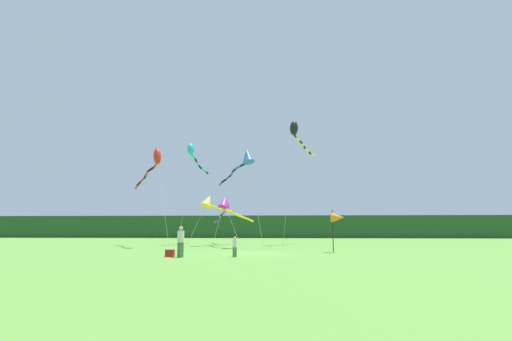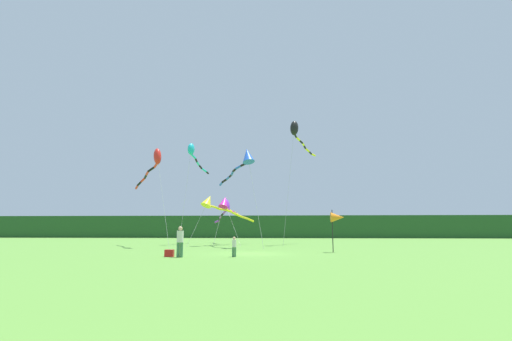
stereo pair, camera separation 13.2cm
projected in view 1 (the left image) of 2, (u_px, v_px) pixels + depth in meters
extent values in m
plane|color=#5B9338|center=(250.00, 254.00, 25.04)|extent=(120.00, 120.00, 0.00)
cube|color=#234C23|center=(270.00, 227.00, 69.74)|extent=(108.00, 3.57, 3.92)
cylinder|color=#3F724C|center=(179.00, 250.00, 21.83)|extent=(0.17, 0.17, 0.83)
cylinder|color=#3F724C|center=(182.00, 250.00, 21.82)|extent=(0.17, 0.17, 0.83)
cylinder|color=silver|center=(181.00, 237.00, 21.93)|extent=(0.38, 0.38, 0.66)
sphere|color=tan|center=(181.00, 228.00, 22.00)|extent=(0.24, 0.24, 0.24)
cylinder|color=#3F724C|center=(234.00, 252.00, 22.12)|extent=(0.11, 0.11, 0.55)
cylinder|color=#3F724C|center=(236.00, 252.00, 22.11)|extent=(0.11, 0.11, 0.55)
cylinder|color=silver|center=(235.00, 243.00, 22.19)|extent=(0.25, 0.25, 0.43)
sphere|color=tan|center=(235.00, 238.00, 22.24)|extent=(0.16, 0.16, 0.16)
cube|color=red|center=(170.00, 253.00, 22.17)|extent=(0.50, 0.31, 0.41)
cylinder|color=black|center=(333.00, 231.00, 26.65)|extent=(0.06, 0.06, 2.88)
cone|color=orange|center=(338.00, 217.00, 26.76)|extent=(0.90, 0.70, 0.70)
cylinder|color=#B2B2B2|center=(255.00, 200.00, 32.07)|extent=(1.53, 2.38, 7.93)
cone|color=blue|center=(248.00, 155.00, 33.87)|extent=(1.64, 1.76, 1.57)
cylinder|color=blue|center=(246.00, 162.00, 34.13)|extent=(0.45, 0.78, 0.29)
cylinder|color=black|center=(243.00, 165.00, 34.76)|extent=(0.63, 0.72, 0.30)
cylinder|color=blue|center=(238.00, 167.00, 35.32)|extent=(0.70, 0.69, 0.38)
cylinder|color=black|center=(234.00, 170.00, 35.90)|extent=(0.52, 0.78, 0.32)
cylinder|color=blue|center=(232.00, 173.00, 36.56)|extent=(0.45, 0.81, 0.41)
cylinder|color=black|center=(230.00, 176.00, 37.23)|extent=(0.47, 0.78, 0.30)
cylinder|color=blue|center=(228.00, 178.00, 37.88)|extent=(0.56, 0.77, 0.35)
cylinder|color=black|center=(224.00, 181.00, 38.45)|extent=(0.71, 0.70, 0.44)
cylinder|color=blue|center=(221.00, 184.00, 39.02)|extent=(0.53, 0.80, 0.40)
cylinder|color=#B2B2B2|center=(197.00, 223.00, 35.49)|extent=(1.52, 1.94, 4.22)
cone|color=yellow|center=(208.00, 201.00, 36.70)|extent=(1.70, 1.77, 1.46)
cylinder|color=yellow|center=(211.00, 206.00, 36.90)|extent=(0.72, 0.75, 0.32)
cylinder|color=yellow|center=(217.00, 208.00, 37.50)|extent=(0.52, 0.85, 0.35)
cylinder|color=yellow|center=(223.00, 210.00, 38.08)|extent=(0.75, 0.69, 0.28)
cylinder|color=yellow|center=(228.00, 211.00, 38.66)|extent=(0.53, 0.84, 0.31)
cylinder|color=yellow|center=(233.00, 213.00, 39.33)|extent=(0.58, 0.85, 0.42)
cylinder|color=yellow|center=(238.00, 215.00, 39.88)|extent=(0.77, 0.74, 0.44)
cylinder|color=yellow|center=(244.00, 218.00, 40.34)|extent=(0.78, 0.71, 0.40)
cylinder|color=yellow|center=(250.00, 220.00, 40.83)|extent=(0.72, 0.78, 0.44)
cylinder|color=#B2B2B2|center=(289.00, 184.00, 37.83)|extent=(1.30, 2.43, 11.81)
ellipsoid|color=black|center=(294.00, 128.00, 39.85)|extent=(1.24, 1.38, 1.66)
cylinder|color=black|center=(295.00, 136.00, 40.08)|extent=(0.42, 0.79, 0.37)
cylinder|color=yellow|center=(298.00, 139.00, 40.67)|extent=(0.55, 0.77, 0.39)
cylinder|color=black|center=(301.00, 142.00, 41.24)|extent=(0.53, 0.76, 0.35)
cylinder|color=yellow|center=(303.00, 144.00, 41.86)|extent=(0.39, 0.77, 0.30)
cylinder|color=black|center=(304.00, 147.00, 42.49)|extent=(0.42, 0.79, 0.40)
cylinder|color=yellow|center=(307.00, 150.00, 43.07)|extent=(0.60, 0.75, 0.42)
cylinder|color=black|center=(310.00, 153.00, 43.62)|extent=(0.51, 0.77, 0.35)
cylinder|color=yellow|center=(313.00, 155.00, 44.16)|extent=(0.64, 0.70, 0.32)
cylinder|color=#B2B2B2|center=(163.00, 200.00, 32.23)|extent=(2.08, 2.50, 7.89)
ellipsoid|color=red|center=(157.00, 156.00, 34.10)|extent=(1.21, 1.28, 1.64)
cylinder|color=red|center=(156.00, 165.00, 34.40)|extent=(0.68, 0.93, 0.41)
cylinder|color=black|center=(151.00, 169.00, 35.06)|extent=(0.91, 0.75, 0.48)
cylinder|color=red|center=(147.00, 173.00, 35.73)|extent=(0.65, 0.94, 0.38)
cylinder|color=black|center=(145.00, 176.00, 36.53)|extent=(0.63, 0.95, 0.41)
cylinder|color=red|center=(143.00, 180.00, 37.28)|extent=(0.77, 0.88, 0.44)
cylinder|color=black|center=(139.00, 183.00, 37.98)|extent=(0.80, 0.87, 0.47)
cylinder|color=red|center=(137.00, 187.00, 38.71)|extent=(0.67, 0.94, 0.43)
cylinder|color=#B2B2B2|center=(185.00, 195.00, 38.82)|extent=(0.38, 2.38, 9.86)
ellipsoid|color=#1EB7CC|center=(191.00, 149.00, 40.71)|extent=(0.83, 1.20, 1.36)
cylinder|color=#1EB7CC|center=(193.00, 156.00, 41.04)|extent=(0.46, 1.00, 0.49)
cylinder|color=black|center=(196.00, 160.00, 41.88)|extent=(0.22, 0.97, 0.41)
cylinder|color=#1EB7CC|center=(197.00, 163.00, 42.75)|extent=(0.21, 0.97, 0.41)
cylinder|color=black|center=(200.00, 167.00, 43.61)|extent=(0.35, 0.99, 0.45)
cylinder|color=#1EB7CC|center=(203.00, 170.00, 44.43)|extent=(0.55, 0.97, 0.42)
cylinder|color=black|center=(207.00, 172.00, 45.26)|extent=(0.27, 0.95, 0.30)
cylinder|color=#B2B2B2|center=(219.00, 223.00, 37.41)|extent=(0.70, 2.24, 4.27)
cone|color=#E026B2|center=(224.00, 202.00, 38.79)|extent=(1.30, 1.60, 1.49)
cylinder|color=#E026B2|center=(225.00, 207.00, 38.90)|extent=(0.30, 0.50, 0.32)
cylinder|color=yellow|center=(226.00, 209.00, 39.26)|extent=(0.30, 0.46, 0.26)
cylinder|color=#E026B2|center=(228.00, 209.00, 39.62)|extent=(0.35, 0.48, 0.26)
cylinder|color=yellow|center=(230.00, 210.00, 39.95)|extent=(0.38, 0.50, 0.31)
cylinder|color=#E026B2|center=(232.00, 211.00, 40.27)|extent=(0.40, 0.48, 0.27)
cylinder|color=yellow|center=(234.00, 212.00, 40.62)|extent=(0.29, 0.46, 0.26)
cylinder|color=#E026B2|center=(235.00, 213.00, 40.99)|extent=(0.27, 0.47, 0.28)
cylinder|color=yellow|center=(236.00, 214.00, 41.35)|extent=(0.32, 0.46, 0.24)
cylinder|color=#B2B2B2|center=(232.00, 224.00, 39.57)|extent=(2.07, 3.78, 4.14)
ellipsoid|color=purple|center=(225.00, 205.00, 41.80)|extent=(1.40, 1.56, 1.69)
cylinder|color=purple|center=(224.00, 212.00, 42.10)|extent=(0.54, 0.94, 0.42)
cylinder|color=black|center=(222.00, 215.00, 42.88)|extent=(0.60, 0.93, 0.44)
cylinder|color=purple|center=(220.00, 217.00, 43.67)|extent=(0.46, 0.94, 0.39)
cylinder|color=black|center=(219.00, 219.00, 44.49)|extent=(0.43, 0.96, 0.48)
cylinder|color=purple|center=(217.00, 221.00, 45.22)|extent=(0.76, 0.83, 0.39)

